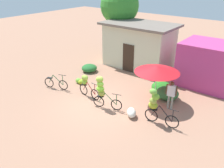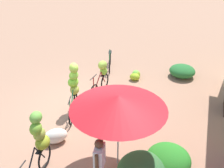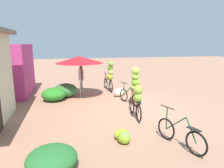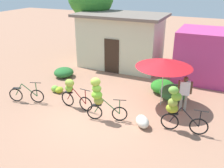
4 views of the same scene
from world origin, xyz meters
The scene contains 14 objects.
ground_plane centered at (0.00, 0.00, 0.00)m, with size 60.00×60.00×0.00m, color #A2735A.
building_low centered at (-1.50, 6.23, 1.64)m, with size 5.30×3.18×3.25m.
shop_pink centered at (3.61, 6.10, 1.35)m, with size 3.20×2.80×2.71m, color #BB397D.
hedge_bush_front_left centered at (-3.69, 3.14, 0.26)m, with size 1.09×1.12×0.53m, color #26672D.
hedge_bush_front_right centered at (1.91, 3.39, 0.32)m, with size 1.16×1.17×0.63m, color #287F24.
hedge_bush_mid centered at (2.55, 2.84, 0.35)m, with size 1.28×1.22×0.69m, color #316734.
market_umbrella centered at (2.16, 2.09, 1.96)m, with size 2.38×2.38×2.13m.
bicycle_leftmost centered at (-3.42, -0.14, 0.35)m, with size 1.57×0.54×0.99m.
bicycle_near_pile centered at (-1.26, 0.30, 0.77)m, with size 1.60×0.36×1.29m.
bicycle_center_loaded centered at (0.25, -0.12, 1.02)m, with size 1.55×0.59×1.76m.
bicycle_by_shop centered at (3.09, 0.33, 0.98)m, with size 1.68×0.45×1.76m.
banana_pile_on_ground centered at (-2.82, 1.26, 0.16)m, with size 0.68×0.47×0.34m.
produce_sack centered at (1.96, 0.08, 0.22)m, with size 0.70×0.44×0.44m, color silver.
person_vendor centered at (3.12, 1.96, 0.94)m, with size 0.57×0.26×1.55m.
Camera 4 is at (4.20, -7.64, 5.19)m, focal length 39.60 mm.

